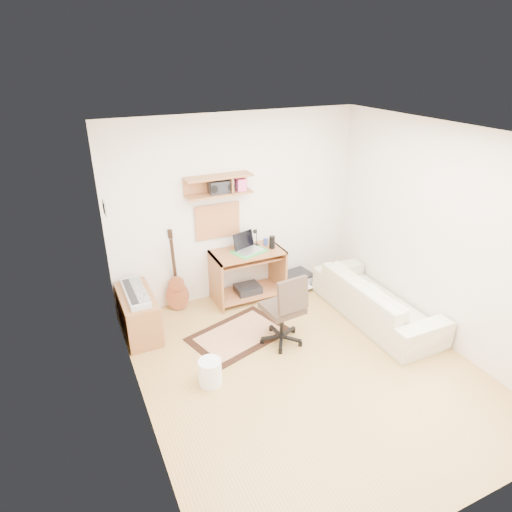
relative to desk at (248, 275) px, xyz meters
name	(u,v)px	position (x,y,z in m)	size (l,w,h in m)	color
floor	(307,368)	(-0.03, -1.73, -0.38)	(3.60, 4.00, 0.01)	tan
ceiling	(321,136)	(-0.03, -1.73, 2.23)	(3.60, 4.00, 0.01)	white
back_wall	(237,208)	(-0.03, 0.28, 0.93)	(3.60, 0.01, 2.60)	silver
left_wall	(134,306)	(-1.84, -1.73, 0.93)	(0.01, 4.00, 2.60)	silver
right_wall	(444,237)	(1.77, -1.73, 0.93)	(0.01, 4.00, 2.60)	silver
wall_shelf	(219,185)	(-0.33, 0.15, 1.32)	(0.90, 0.25, 0.26)	#9C6337
cork_board	(218,221)	(-0.33, 0.25, 0.79)	(0.64, 0.03, 0.49)	tan
wall_photo	(105,208)	(-1.82, -0.23, 1.34)	(0.02, 0.20, 0.15)	#4C8CBF
desk	(248,275)	(0.00, 0.00, 0.00)	(1.00, 0.55, 0.75)	#9C6337
laptop	(249,243)	(0.02, -0.02, 0.51)	(0.34, 0.34, 0.26)	silver
speaker	(272,242)	(0.36, -0.05, 0.47)	(0.08, 0.08, 0.18)	black
desk_lamp	(256,237)	(0.21, 0.14, 0.51)	(0.09, 0.09, 0.26)	black
pencil_cup	(266,242)	(0.33, 0.10, 0.42)	(0.07, 0.07, 0.10)	#34479D
boombox	(221,187)	(-0.31, 0.15, 1.30)	(0.33, 0.15, 0.17)	black
rug	(239,335)	(-0.49, -0.81, -0.37)	(1.19, 0.79, 0.02)	beige
task_chair	(282,308)	(-0.06, -1.15, 0.11)	(0.50, 0.50, 0.97)	#372A20
cabinet	(138,314)	(-1.61, -0.21, -0.10)	(0.40, 0.90, 0.55)	#9C6337
music_keyboard	(135,293)	(-1.61, -0.21, 0.21)	(0.24, 0.77, 0.07)	#B2B5BA
guitar	(176,272)	(-1.01, 0.13, 0.21)	(0.31, 0.20, 1.17)	brown
waste_basket	(210,372)	(-1.12, -1.51, -0.22)	(0.25, 0.25, 0.30)	white
printer	(296,280)	(0.82, 0.03, -0.29)	(0.49, 0.38, 0.19)	#A5A8AA
sofa	(377,292)	(1.35, -1.20, 0.01)	(1.97, 0.57, 0.77)	beige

